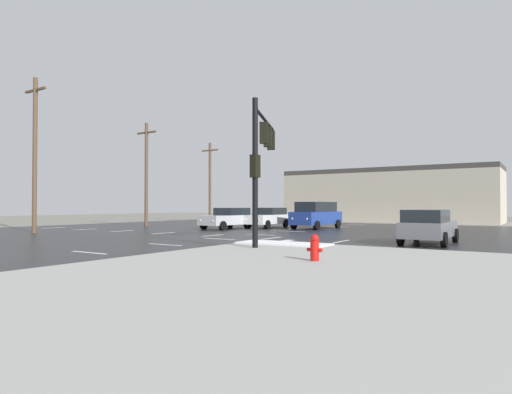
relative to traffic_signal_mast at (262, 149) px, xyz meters
The scene contains 15 objects.
ground_plane 7.43m from the traffic_signal_mast, 133.33° to the left, with size 120.00×120.00×0.00m, color slate.
road_asphalt 7.42m from the traffic_signal_mast, 133.33° to the left, with size 44.00×44.00×0.02m, color #232326.
sidewalk_corner 11.61m from the traffic_signal_mast, 44.06° to the right, with size 18.00×18.00×0.14m, color #9E9E99.
snow_strip_curbside 4.14m from the traffic_signal_mast, 29.59° to the left, with size 4.00×1.60×0.06m, color white.
lane_markings 6.00m from the traffic_signal_mast, 134.25° to the left, with size 36.15×36.15×0.01m.
traffic_signal_mast is the anchor object (origin of this frame).
fire_hydrant 7.02m from the traffic_signal_mast, 42.41° to the right, with size 0.48×0.26×0.79m.
strip_building_background 33.18m from the traffic_signal_mast, 97.20° to the left, with size 22.08×8.00×5.72m.
sedan_white 16.50m from the traffic_signal_mast, 120.60° to the left, with size 2.20×4.61×1.58m.
sedan_silver 14.92m from the traffic_signal_mast, 132.37° to the left, with size 2.17×4.60×1.58m.
sedan_grey 8.43m from the traffic_signal_mast, 42.32° to the left, with size 2.06×4.56×1.58m.
suv_blue 15.67m from the traffic_signal_mast, 106.64° to the left, with size 2.46×4.95×2.03m.
utility_pole_mid 17.19m from the traffic_signal_mast, behind, with size 2.20×0.28×10.00m.
utility_pole_far 20.60m from the traffic_signal_mast, 150.47° to the left, with size 2.20×0.28×8.73m.
utility_pole_distant 29.28m from the traffic_signal_mast, 133.30° to the left, with size 2.20×0.28×8.52m.
Camera 1 is at (14.40, -20.60, 1.81)m, focal length 31.21 mm.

